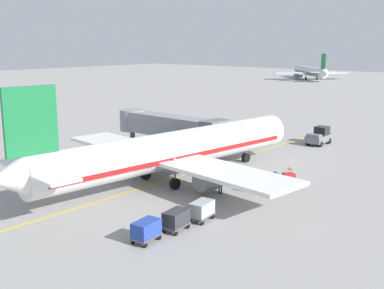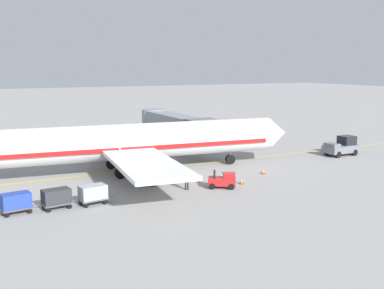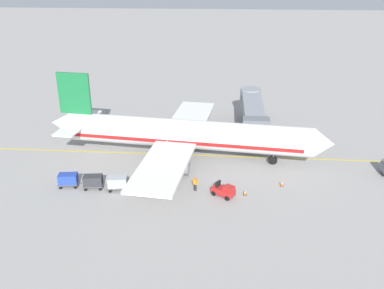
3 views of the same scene
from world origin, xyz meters
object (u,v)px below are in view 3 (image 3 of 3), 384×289
object	(u,v)px
ground_crew_wing_walker	(177,172)
parked_airliner	(184,134)
baggage_cart_front	(118,182)
baggage_cart_second_in_train	(93,181)
baggage_tug_lead	(224,191)
baggage_cart_third_in_train	(68,179)
safety_cone_nose_left	(282,184)
safety_cone_nose_right	(245,193)
ground_crew_loader	(195,183)
jet_bridge	(253,111)

from	to	relation	value
ground_crew_wing_walker	parked_airliner	bearing A→B (deg)	177.34
baggage_cart_front	baggage_cart_second_in_train	world-z (taller)	same
baggage_tug_lead	ground_crew_wing_walker	xyz separation A→B (m)	(-3.46, -5.56, 0.24)
baggage_cart_third_in_train	safety_cone_nose_left	bearing A→B (deg)	94.96
parked_airliner	safety_cone_nose_right	bearing A→B (deg)	39.05
baggage_tug_lead	baggage_cart_second_in_train	xyz separation A→B (m)	(-0.60, -14.77, 0.24)
safety_cone_nose_left	safety_cone_nose_right	distance (m)	4.91
parked_airliner	baggage_cart_third_in_train	xyz separation A→B (m)	(9.05, -12.46, -2.24)
ground_crew_wing_walker	baggage_cart_second_in_train	bearing A→B (deg)	-72.77
ground_crew_wing_walker	ground_crew_loader	xyz separation A→B (m)	(2.51, 2.34, 0.00)
parked_airliner	baggage_tug_lead	size ratio (longest dim) A/B	13.55
baggage_tug_lead	ground_crew_loader	distance (m)	3.37
baggage_tug_lead	safety_cone_nose_right	size ratio (longest dim) A/B	4.67
jet_bridge	baggage_tug_lead	size ratio (longest dim) A/B	6.21
baggage_cart_front	ground_crew_wing_walker	distance (m)	7.03
baggage_cart_front	ground_crew_loader	bearing A→B (deg)	93.29
baggage_cart_front	baggage_cart_second_in_train	xyz separation A→B (m)	(-0.15, -2.85, 0.00)
baggage_cart_front	safety_cone_nose_right	distance (m)	14.25
baggage_cart_second_in_train	ground_crew_wing_walker	xyz separation A→B (m)	(-2.86, 9.21, 0.00)
ground_crew_loader	safety_cone_nose_left	world-z (taller)	ground_crew_loader
ground_crew_wing_walker	safety_cone_nose_right	distance (m)	8.45
baggage_tug_lead	baggage_cart_second_in_train	world-z (taller)	baggage_tug_lead
jet_bridge	safety_cone_nose_right	bearing A→B (deg)	-5.06
safety_cone_nose_right	baggage_tug_lead	bearing A→B (deg)	-78.19
baggage_tug_lead	baggage_cart_front	bearing A→B (deg)	-92.18
safety_cone_nose_right	parked_airliner	bearing A→B (deg)	-140.95
baggage_cart_second_in_train	baggage_cart_third_in_train	bearing A→B (deg)	-93.48
baggage_cart_third_in_train	ground_crew_loader	xyz separation A→B (m)	(-0.17, 14.50, 0.00)
safety_cone_nose_left	safety_cone_nose_right	xyz separation A→B (m)	(2.41, -4.28, 0.00)
baggage_tug_lead	baggage_cart_front	size ratio (longest dim) A/B	0.93
parked_airliner	baggage_cart_front	distance (m)	11.71
jet_bridge	baggage_cart_second_in_train	world-z (taller)	jet_bridge
baggage_tug_lead	ground_crew_loader	bearing A→B (deg)	-106.51
parked_airliner	jet_bridge	distance (m)	13.16
baggage_tug_lead	safety_cone_nose_left	xyz separation A→B (m)	(-2.89, 6.60, -0.42)
baggage_cart_second_in_train	ground_crew_wing_walker	world-z (taller)	ground_crew_wing_walker
baggage_tug_lead	ground_crew_loader	size ratio (longest dim) A/B	1.63
jet_bridge	baggage_cart_front	world-z (taller)	jet_bridge
baggage_cart_third_in_train	safety_cone_nose_right	xyz separation A→B (m)	(0.30, 20.04, -0.66)
baggage_cart_second_in_train	ground_crew_loader	size ratio (longest dim) A/B	1.76
baggage_cart_third_in_train	ground_crew_wing_walker	distance (m)	12.45
jet_bridge	baggage_cart_third_in_train	size ratio (longest dim) A/B	5.76
jet_bridge	baggage_cart_front	size ratio (longest dim) A/B	5.76
jet_bridge	baggage_cart_second_in_train	xyz separation A→B (m)	(18.60, -18.75, -2.51)
ground_crew_wing_walker	ground_crew_loader	size ratio (longest dim) A/B	1.00
jet_bridge	baggage_cart_front	distance (m)	24.71
parked_airliner	safety_cone_nose_left	world-z (taller)	parked_airliner
baggage_cart_third_in_train	parked_airliner	bearing A→B (deg)	125.99
ground_crew_loader	safety_cone_nose_right	bearing A→B (deg)	85.14
parked_airliner	ground_crew_loader	xyz separation A→B (m)	(8.88, 2.04, -2.23)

